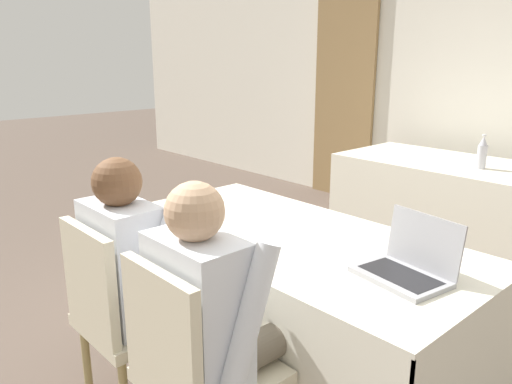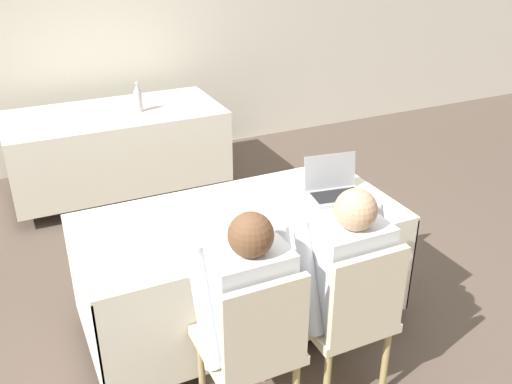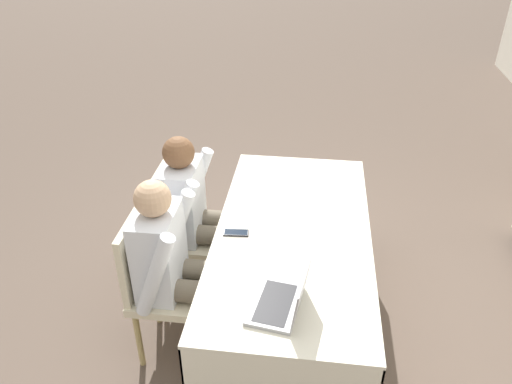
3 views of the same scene
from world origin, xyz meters
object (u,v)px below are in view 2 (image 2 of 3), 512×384
object	(u,v)px
chair_near_right	(350,313)
person_checkered_shirt	(244,303)
laptop	(335,189)
water_bottle	(138,98)
person_white_shirt	(341,275)
cell_phone	(276,240)
chair_near_left	(254,344)

from	to	relation	value
chair_near_right	person_checkered_shirt	bearing A→B (deg)	-11.19
laptop	chair_near_right	xyz separation A→B (m)	(-0.36, -0.74, -0.28)
water_bottle	person_white_shirt	size ratio (longest dim) A/B	0.22
cell_phone	person_checkered_shirt	distance (m)	0.47
laptop	cell_phone	size ratio (longest dim) A/B	2.43
laptop	chair_near_right	bearing A→B (deg)	-107.07
person_checkered_shirt	laptop	bearing A→B (deg)	-144.30
chair_near_right	person_checkered_shirt	distance (m)	0.56
person_checkered_shirt	person_white_shirt	distance (m)	0.53
cell_phone	chair_near_right	xyz separation A→B (m)	(0.20, -0.43, -0.24)
cell_phone	chair_near_right	size ratio (longest dim) A/B	0.16
cell_phone	person_checkered_shirt	size ratio (longest dim) A/B	0.13
chair_near_left	person_white_shirt	size ratio (longest dim) A/B	0.78
laptop	water_bottle	size ratio (longest dim) A/B	1.43
chair_near_right	water_bottle	bearing A→B (deg)	-84.12
laptop	cell_phone	bearing A→B (deg)	-141.63
chair_near_left	chair_near_right	xyz separation A→B (m)	(0.53, 0.00, 0.00)
person_checkered_shirt	water_bottle	bearing A→B (deg)	-94.88
chair_near_left	person_white_shirt	distance (m)	0.56
water_bottle	person_white_shirt	bearing A→B (deg)	-83.89
chair_near_left	chair_near_right	distance (m)	0.53
cell_phone	laptop	bearing A→B (deg)	25.16
laptop	chair_near_right	size ratio (longest dim) A/B	0.40
cell_phone	chair_near_left	size ratio (longest dim) A/B	0.16
person_white_shirt	chair_near_right	bearing A→B (deg)	90.00
water_bottle	chair_near_left	distance (m)	2.88
laptop	person_white_shirt	distance (m)	0.74
laptop	person_checkered_shirt	xyz separation A→B (m)	(-0.89, -0.64, -0.12)
cell_phone	person_white_shirt	bearing A→B (deg)	-62.99
water_bottle	person_checkered_shirt	bearing A→B (deg)	-94.88
chair_near_left	cell_phone	bearing A→B (deg)	-127.72
laptop	water_bottle	xyz separation A→B (m)	(-0.66, 2.10, 0.07)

